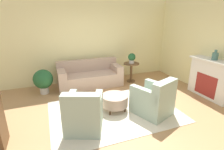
# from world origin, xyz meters

# --- Properties ---
(ground_plane) EXTENTS (16.00, 16.00, 0.00)m
(ground_plane) POSITION_xyz_m (0.00, 0.00, 0.00)
(ground_plane) COLOR #AD7F51
(wall_back) EXTENTS (8.87, 0.12, 2.80)m
(wall_back) POSITION_xyz_m (0.00, 2.49, 1.40)
(wall_back) COLOR beige
(wall_back) RESTS_ON ground_plane
(wall_right) EXTENTS (0.12, 10.05, 2.80)m
(wall_right) POSITION_xyz_m (3.09, 0.00, 1.40)
(wall_right) COLOR beige
(wall_right) RESTS_ON ground_plane
(rug) EXTENTS (3.02, 2.15, 0.01)m
(rug) POSITION_xyz_m (0.00, 0.00, 0.01)
(rug) COLOR beige
(rug) RESTS_ON ground_plane
(couch) EXTENTS (2.04, 0.86, 0.83)m
(couch) POSITION_xyz_m (-0.13, 1.87, 0.31)
(couch) COLOR tan
(couch) RESTS_ON ground_plane
(armchair_left) EXTENTS (0.95, 1.01, 0.89)m
(armchair_left) POSITION_xyz_m (-0.82, -0.42, 0.35)
(armchair_left) COLOR #9EB29E
(armchair_left) RESTS_ON rug
(armchair_right) EXTENTS (0.95, 1.01, 0.89)m
(armchair_right) POSITION_xyz_m (0.82, -0.42, 0.35)
(armchair_right) COLOR #9EB29E
(armchair_right) RESTS_ON rug
(ottoman_table) EXTENTS (0.65, 0.65, 0.38)m
(ottoman_table) POSITION_xyz_m (0.04, 0.08, 0.26)
(ottoman_table) COLOR tan
(ottoman_table) RESTS_ON rug
(side_table) EXTENTS (0.54, 0.54, 0.67)m
(side_table) POSITION_xyz_m (1.32, 1.73, 0.46)
(side_table) COLOR brown
(side_table) RESTS_ON ground_plane
(fireplace) EXTENTS (0.44, 1.33, 1.09)m
(fireplace) POSITION_xyz_m (2.84, -0.19, 0.57)
(fireplace) COLOR silver
(fireplace) RESTS_ON ground_plane
(vase_mantel_near) EXTENTS (0.16, 0.16, 0.27)m
(vase_mantel_near) POSITION_xyz_m (2.83, -0.19, 1.20)
(vase_mantel_near) COLOR #477066
(vase_mantel_near) RESTS_ON fireplace
(potted_plant_on_side_table) EXTENTS (0.26, 0.26, 0.35)m
(potted_plant_on_side_table) POSITION_xyz_m (1.32, 1.73, 0.86)
(potted_plant_on_side_table) COLOR beige
(potted_plant_on_side_table) RESTS_ON side_table
(potted_plant_floor) EXTENTS (0.57, 0.57, 0.73)m
(potted_plant_floor) POSITION_xyz_m (-1.57, 1.75, 0.43)
(potted_plant_floor) COLOR beige
(potted_plant_floor) RESTS_ON ground_plane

